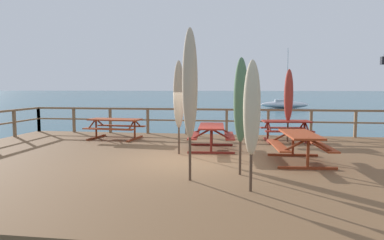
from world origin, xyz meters
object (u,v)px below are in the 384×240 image
(sailboat_distant, at_px, (284,104))
(patio_umbrella_tall_back_left, at_px, (190,84))
(picnic_table_back_left, at_px, (212,132))
(patio_umbrella_short_mid, at_px, (179,95))
(picnic_table_mid_left, at_px, (115,124))
(picnic_table_front_right, at_px, (300,141))
(patio_umbrella_tall_back_right, at_px, (241,101))
(patio_umbrella_tall_mid_left, at_px, (289,96))
(patio_umbrella_tall_front, at_px, (252,109))
(picnic_table_front_left, at_px, (286,127))

(sailboat_distant, bearing_deg, patio_umbrella_tall_back_left, -99.61)
(picnic_table_back_left, distance_m, sailboat_distant, 35.75)
(picnic_table_back_left, height_order, patio_umbrella_short_mid, patio_umbrella_short_mid)
(picnic_table_mid_left, relative_size, picnic_table_back_left, 1.10)
(patio_umbrella_short_mid, relative_size, sailboat_distant, 0.35)
(picnic_table_front_right, relative_size, patio_umbrella_tall_back_right, 0.79)
(picnic_table_mid_left, xyz_separation_m, patio_umbrella_tall_mid_left, (6.42, 0.19, 1.10))
(picnic_table_back_left, height_order, sailboat_distant, sailboat_distant)
(patio_umbrella_tall_front, distance_m, patio_umbrella_short_mid, 3.96)
(picnic_table_front_left, height_order, patio_umbrella_tall_back_right, patio_umbrella_tall_back_right)
(picnic_table_mid_left, relative_size, sailboat_distant, 0.27)
(patio_umbrella_tall_front, xyz_separation_m, patio_umbrella_tall_back_right, (-0.20, 1.23, 0.10))
(picnic_table_front_left, bearing_deg, picnic_table_front_right, -91.35)
(patio_umbrella_tall_mid_left, height_order, patio_umbrella_tall_back_right, patio_umbrella_tall_mid_left)
(patio_umbrella_tall_front, bearing_deg, patio_umbrella_tall_back_right, 99.42)
(patio_umbrella_short_mid, bearing_deg, picnic_table_back_left, 44.81)
(picnic_table_mid_left, bearing_deg, sailboat_distant, 72.91)
(picnic_table_front_right, xyz_separation_m, patio_umbrella_tall_back_left, (-2.58, -2.15, 1.45))
(patio_umbrella_tall_back_right, bearing_deg, patio_umbrella_tall_back_left, -148.97)
(sailboat_distant, bearing_deg, patio_umbrella_tall_front, -97.70)
(picnic_table_back_left, bearing_deg, patio_umbrella_tall_mid_left, 36.82)
(picnic_table_front_right, distance_m, patio_umbrella_tall_back_left, 3.66)
(picnic_table_front_right, bearing_deg, picnic_table_front_left, 88.65)
(patio_umbrella_tall_mid_left, relative_size, patio_umbrella_tall_back_right, 1.00)
(picnic_table_front_right, distance_m, patio_umbrella_tall_back_right, 2.43)
(picnic_table_back_left, height_order, patio_umbrella_tall_back_right, patio_umbrella_tall_back_right)
(picnic_table_front_right, relative_size, picnic_table_mid_left, 1.00)
(patio_umbrella_tall_back_right, bearing_deg, picnic_table_front_right, 44.81)
(picnic_table_front_right, xyz_separation_m, patio_umbrella_short_mid, (-3.33, 0.66, 1.18))
(picnic_table_front_left, height_order, picnic_table_back_left, same)
(patio_umbrella_tall_back_left, bearing_deg, picnic_table_back_left, 87.92)
(patio_umbrella_short_mid, height_order, sailboat_distant, sailboat_distant)
(patio_umbrella_tall_back_left, bearing_deg, picnic_table_front_right, 39.88)
(patio_umbrella_tall_front, bearing_deg, patio_umbrella_short_mid, 120.24)
(picnic_table_front_left, relative_size, patio_umbrella_tall_front, 0.73)
(patio_umbrella_short_mid, bearing_deg, patio_umbrella_tall_back_right, -50.75)
(patio_umbrella_short_mid, bearing_deg, sailboat_distant, 78.51)
(patio_umbrella_tall_mid_left, bearing_deg, sailboat_distant, 83.38)
(patio_umbrella_tall_mid_left, xyz_separation_m, patio_umbrella_tall_back_right, (-1.68, -5.00, -0.00))
(picnic_table_mid_left, bearing_deg, patio_umbrella_tall_mid_left, 1.71)
(picnic_table_back_left, xyz_separation_m, patio_umbrella_short_mid, (-0.88, -0.88, 1.18))
(picnic_table_mid_left, relative_size, patio_umbrella_tall_front, 0.84)
(patio_umbrella_tall_front, height_order, patio_umbrella_tall_back_right, patio_umbrella_tall_back_right)
(patio_umbrella_tall_mid_left, bearing_deg, picnic_table_mid_left, -178.29)
(picnic_table_front_left, bearing_deg, patio_umbrella_short_mid, -140.26)
(picnic_table_back_left, bearing_deg, picnic_table_front_left, 37.77)
(picnic_table_front_right, bearing_deg, patio_umbrella_tall_mid_left, 87.68)
(picnic_table_front_left, xyz_separation_m, patio_umbrella_tall_front, (-1.42, -6.25, 1.01))
(picnic_table_mid_left, height_order, patio_umbrella_short_mid, patio_umbrella_short_mid)
(patio_umbrella_tall_back_left, xyz_separation_m, sailboat_distant, (6.57, 38.85, -2.18))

